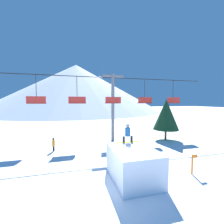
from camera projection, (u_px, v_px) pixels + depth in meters
name	position (u px, v px, depth m)	size (l,w,h in m)	color
ground_plane	(117.00, 189.00, 7.74)	(220.00, 220.00, 0.00)	white
mountain_ridge	(76.00, 88.00, 72.03)	(78.32, 78.32, 21.86)	silver
snow_ramp	(133.00, 164.00, 8.68)	(2.38, 3.38, 1.79)	white
snowboarder	(128.00, 133.00, 9.93)	(1.59, 0.35, 1.24)	yellow
chairlift	(113.00, 101.00, 17.05)	(23.42, 0.44, 7.58)	slate
pine_tree_near	(166.00, 114.00, 17.42)	(2.92, 2.92, 4.76)	#4C3823
trail_marker	(192.00, 164.00, 9.23)	(0.41, 0.10, 1.25)	orange
distant_skier	(53.00, 144.00, 13.52)	(0.24, 0.24, 1.23)	black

